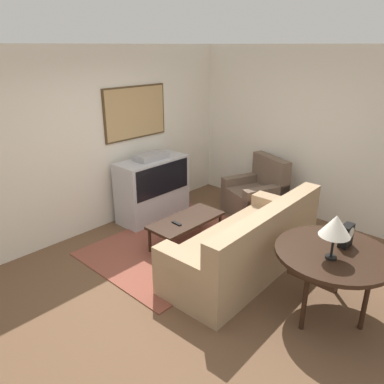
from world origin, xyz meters
The scene contains 12 objects.
ground_plane centered at (0.00, 0.00, 0.00)m, with size 12.00×12.00×0.00m, color brown.
wall_back centered at (0.01, 2.13, 1.36)m, with size 12.00×0.10×2.70m.
wall_right centered at (2.63, 0.00, 1.35)m, with size 0.06×12.00×2.70m.
area_rug centered at (0.39, 0.77, 0.01)m, with size 2.41×1.82×0.01m.
tv centered at (0.79, 1.74, 0.52)m, with size 1.18×0.53×1.09m.
couch centered at (0.53, -0.31, 0.33)m, with size 2.30×1.00×0.93m.
armchair centered at (2.08, 0.60, 0.31)m, with size 1.05×1.05×0.96m.
coffee_table centered at (0.50, 0.71, 0.36)m, with size 1.12×0.51×0.40m.
console_table centered at (0.45, -1.41, 0.68)m, with size 1.17×1.17×0.74m.
table_lamp centered at (0.31, -1.43, 1.09)m, with size 0.30×0.30×0.46m.
mantel_clock centered at (0.64, -1.44, 0.86)m, with size 0.17×0.10×0.24m.
remote centered at (0.29, 0.70, 0.41)m, with size 0.05×0.16×0.02m.
Camera 1 is at (-2.93, -2.60, 2.68)m, focal length 35.00 mm.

